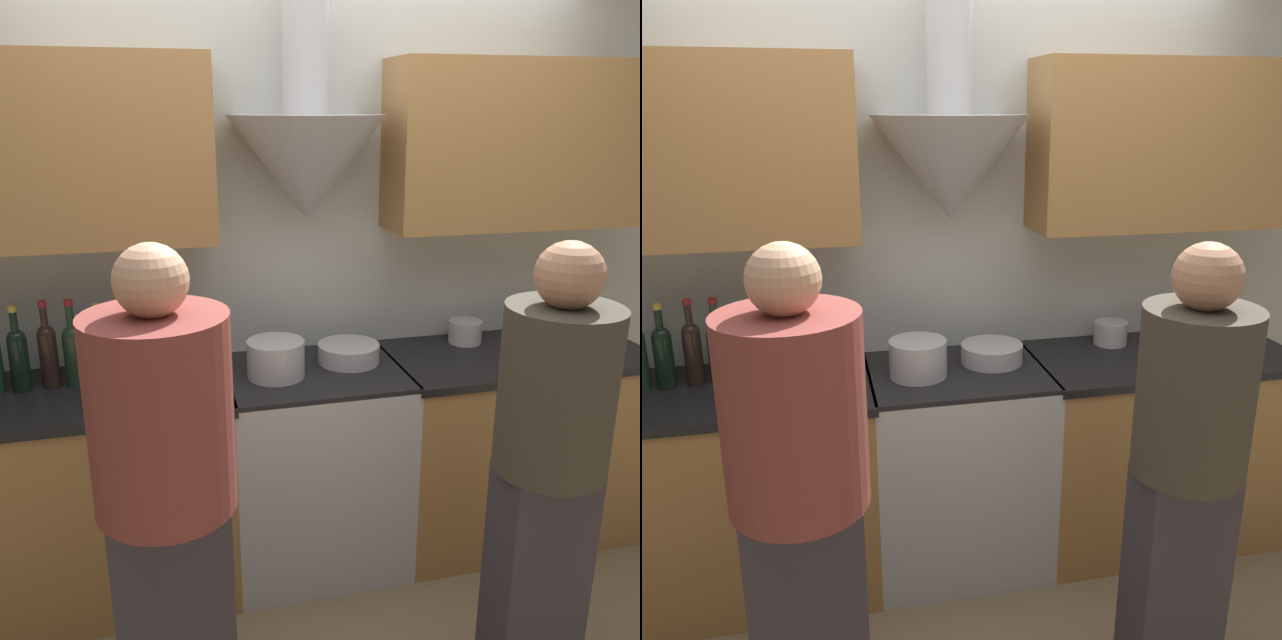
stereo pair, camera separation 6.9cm
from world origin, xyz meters
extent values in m
plane|color=#847051|center=(0.00, 0.00, 0.00)|extent=(12.00, 12.00, 0.00)
cube|color=silver|center=(0.00, 0.66, 1.30)|extent=(8.40, 0.06, 2.60)
cone|color=silver|center=(0.00, 0.46, 1.72)|extent=(0.63, 0.63, 0.41)
cylinder|color=silver|center=(0.00, 0.46, 2.24)|extent=(0.18, 0.18, 0.62)
cube|color=#B27F47|center=(-0.95, 0.48, 1.80)|extent=(1.16, 0.32, 0.70)
cube|color=#B27F47|center=(0.95, 0.48, 1.80)|extent=(1.15, 0.32, 0.70)
cube|color=#B27F47|center=(-0.95, 0.33, 0.44)|extent=(1.16, 0.60, 0.87)
cube|color=black|center=(-0.95, 0.33, 0.89)|extent=(1.18, 0.62, 0.03)
cube|color=#B27F47|center=(0.95, 0.33, 0.44)|extent=(1.15, 0.60, 0.87)
cube|color=black|center=(0.95, 0.33, 0.89)|extent=(1.18, 0.62, 0.03)
cube|color=silver|center=(0.00, 0.33, 0.44)|extent=(0.74, 0.60, 0.89)
cube|color=black|center=(0.00, 0.04, 0.41)|extent=(0.52, 0.01, 0.40)
cube|color=black|center=(0.00, 0.33, 0.90)|extent=(0.74, 0.60, 0.02)
cube|color=silver|center=(0.00, 0.60, 0.84)|extent=(0.74, 0.06, 0.10)
cylinder|color=black|center=(-1.15, 0.40, 1.01)|extent=(0.07, 0.07, 0.21)
sphere|color=black|center=(-1.15, 0.40, 1.12)|extent=(0.07, 0.07, 0.07)
cylinder|color=black|center=(-1.15, 0.40, 1.18)|extent=(0.03, 0.03, 0.09)
cylinder|color=gold|center=(-1.15, 0.40, 1.24)|extent=(0.03, 0.03, 0.02)
cylinder|color=black|center=(-1.04, 0.42, 1.02)|extent=(0.07, 0.07, 0.22)
sphere|color=black|center=(-1.04, 0.42, 1.12)|extent=(0.07, 0.07, 0.07)
cylinder|color=black|center=(-1.04, 0.42, 1.19)|extent=(0.03, 0.03, 0.09)
cylinder|color=maroon|center=(-1.04, 0.42, 1.24)|extent=(0.03, 0.03, 0.02)
cylinder|color=black|center=(-0.95, 0.41, 1.01)|extent=(0.08, 0.08, 0.21)
sphere|color=black|center=(-0.95, 0.41, 1.11)|extent=(0.07, 0.07, 0.07)
cylinder|color=black|center=(-0.95, 0.41, 1.18)|extent=(0.03, 0.03, 0.10)
cylinder|color=maroon|center=(-0.95, 0.41, 1.24)|extent=(0.03, 0.03, 0.02)
cylinder|color=black|center=(-0.85, 0.41, 1.01)|extent=(0.07, 0.07, 0.21)
sphere|color=black|center=(-0.85, 0.41, 1.11)|extent=(0.07, 0.07, 0.07)
cylinder|color=black|center=(-0.85, 0.41, 1.17)|extent=(0.03, 0.03, 0.08)
cylinder|color=gold|center=(-0.85, 0.41, 1.22)|extent=(0.03, 0.03, 0.02)
cylinder|color=black|center=(-0.75, 0.40, 1.00)|extent=(0.07, 0.07, 0.18)
sphere|color=black|center=(-0.75, 0.40, 1.09)|extent=(0.07, 0.07, 0.07)
cylinder|color=black|center=(-0.75, 0.40, 1.15)|extent=(0.03, 0.03, 0.09)
cylinder|color=#234C33|center=(-0.75, 0.40, 1.20)|extent=(0.03, 0.03, 0.02)
cylinder|color=black|center=(-0.65, 0.41, 1.01)|extent=(0.08, 0.08, 0.21)
sphere|color=black|center=(-0.65, 0.41, 1.11)|extent=(0.08, 0.08, 0.08)
cylinder|color=black|center=(-0.65, 0.41, 1.18)|extent=(0.03, 0.03, 0.10)
cylinder|color=black|center=(-0.65, 0.41, 1.24)|extent=(0.03, 0.03, 0.02)
cylinder|color=black|center=(-0.54, 0.41, 1.00)|extent=(0.08, 0.08, 0.20)
sphere|color=black|center=(-0.54, 0.41, 1.10)|extent=(0.07, 0.07, 0.07)
cylinder|color=black|center=(-0.54, 0.41, 1.17)|extent=(0.03, 0.03, 0.10)
cylinder|color=gold|center=(-0.54, 0.41, 1.23)|extent=(0.03, 0.03, 0.02)
cylinder|color=silver|center=(-0.17, 0.31, 0.98)|extent=(0.24, 0.24, 0.15)
cylinder|color=silver|center=(0.17, 0.39, 0.95)|extent=(0.27, 0.27, 0.08)
sphere|color=orange|center=(1.06, 0.39, 0.95)|extent=(0.09, 0.09, 0.09)
cylinder|color=silver|center=(0.76, 0.50, 0.96)|extent=(0.15, 0.15, 0.11)
cylinder|color=brown|center=(-0.63, -0.60, 1.21)|extent=(0.37, 0.37, 0.53)
sphere|color=tan|center=(-0.63, -0.60, 1.56)|extent=(0.19, 0.19, 0.19)
cube|color=#38333D|center=(0.55, -0.56, 0.43)|extent=(0.30, 0.19, 0.87)
cylinder|color=#3D382D|center=(0.55, -0.56, 1.13)|extent=(0.35, 0.35, 0.53)
sphere|color=#AD7A5B|center=(0.55, -0.56, 1.49)|extent=(0.20, 0.20, 0.20)
camera|label=1|loc=(-0.62, -2.23, 1.96)|focal=38.00mm
camera|label=2|loc=(-0.55, -2.25, 1.96)|focal=38.00mm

